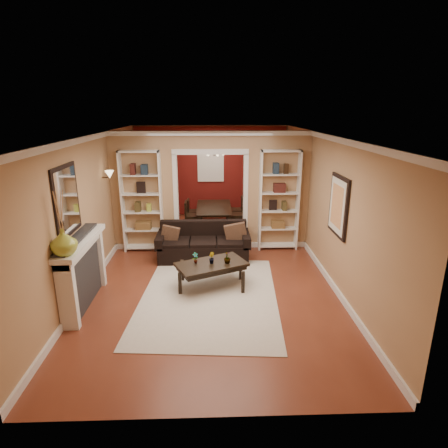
{
  "coord_description": "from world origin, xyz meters",
  "views": [
    {
      "loc": [
        0.02,
        -7.22,
        3.17
      ],
      "look_at": [
        0.24,
        -0.8,
        1.18
      ],
      "focal_mm": 30.0,
      "sensor_mm": 36.0,
      "label": 1
    }
  ],
  "objects_px": {
    "sofa": "(203,242)",
    "bookshelf_left": "(142,202)",
    "fireplace": "(84,273)",
    "dining_table": "(215,217)",
    "coffee_table": "(212,275)",
    "bookshelf_right": "(279,201)"
  },
  "relations": [
    {
      "from": "fireplace",
      "to": "dining_table",
      "type": "xyz_separation_m",
      "value": [
        2.2,
        4.19,
        -0.28
      ]
    },
    {
      "from": "bookshelf_right",
      "to": "fireplace",
      "type": "height_order",
      "value": "bookshelf_right"
    },
    {
      "from": "bookshelf_left",
      "to": "bookshelf_right",
      "type": "relative_size",
      "value": 1.0
    },
    {
      "from": "bookshelf_right",
      "to": "fireplace",
      "type": "bearing_deg",
      "value": -145.2
    },
    {
      "from": "bookshelf_right",
      "to": "fireplace",
      "type": "distance_m",
      "value": 4.47
    },
    {
      "from": "sofa",
      "to": "fireplace",
      "type": "distance_m",
      "value": 2.74
    },
    {
      "from": "sofa",
      "to": "bookshelf_left",
      "type": "distance_m",
      "value": 1.68
    },
    {
      "from": "bookshelf_right",
      "to": "coffee_table",
      "type": "bearing_deg",
      "value": -128.53
    },
    {
      "from": "sofa",
      "to": "coffee_table",
      "type": "height_order",
      "value": "sofa"
    },
    {
      "from": "bookshelf_left",
      "to": "dining_table",
      "type": "xyz_separation_m",
      "value": [
        1.66,
        1.66,
        -0.85
      ]
    },
    {
      "from": "coffee_table",
      "to": "fireplace",
      "type": "distance_m",
      "value": 2.2
    },
    {
      "from": "sofa",
      "to": "bookshelf_right",
      "type": "xyz_separation_m",
      "value": [
        1.72,
        0.58,
        0.76
      ]
    },
    {
      "from": "sofa",
      "to": "fireplace",
      "type": "xyz_separation_m",
      "value": [
        -1.92,
        -1.95,
        0.19
      ]
    },
    {
      "from": "dining_table",
      "to": "fireplace",
      "type": "bearing_deg",
      "value": 152.27
    },
    {
      "from": "bookshelf_left",
      "to": "fireplace",
      "type": "bearing_deg",
      "value": -102.05
    },
    {
      "from": "coffee_table",
      "to": "bookshelf_left",
      "type": "height_order",
      "value": "bookshelf_left"
    },
    {
      "from": "fireplace",
      "to": "dining_table",
      "type": "distance_m",
      "value": 4.74
    },
    {
      "from": "coffee_table",
      "to": "bookshelf_right",
      "type": "height_order",
      "value": "bookshelf_right"
    },
    {
      "from": "sofa",
      "to": "bookshelf_left",
      "type": "bearing_deg",
      "value": 157.19
    },
    {
      "from": "bookshelf_left",
      "to": "fireplace",
      "type": "height_order",
      "value": "bookshelf_left"
    },
    {
      "from": "coffee_table",
      "to": "bookshelf_right",
      "type": "distance_m",
      "value": 2.65
    },
    {
      "from": "sofa",
      "to": "bookshelf_right",
      "type": "relative_size",
      "value": 0.87
    }
  ]
}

